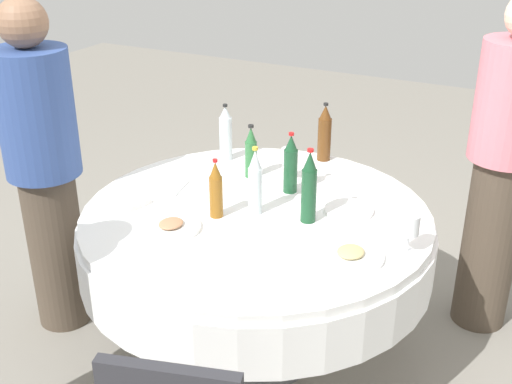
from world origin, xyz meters
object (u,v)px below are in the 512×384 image
at_px(bottle_clear_west, 256,183).
at_px(plate_south, 349,210).
at_px(bottle_amber_rear, 216,190).
at_px(wine_glass_inner, 289,157).
at_px(person_west, 44,167).
at_px(bottle_dark_green_inner, 291,165).
at_px(bottle_green_right, 251,153).
at_px(bottle_dark_green_mid, 309,188).
at_px(bottle_brown_near, 325,134).
at_px(plate_front, 171,227).
at_px(plate_left, 351,255).
at_px(person_mid, 503,165).
at_px(bottle_clear_north, 226,134).
at_px(wine_glass_right, 410,225).
at_px(dining_table, 256,241).

xyz_separation_m(bottle_clear_west, plate_south, (0.19, -0.35, -0.13)).
bearing_deg(bottle_amber_rear, bottle_clear_west, -52.17).
distance_m(bottle_amber_rear, wine_glass_inner, 0.49).
xyz_separation_m(bottle_clear_west, person_west, (-0.20, 0.99, -0.04)).
bearing_deg(bottle_dark_green_inner, bottle_green_right, 73.80).
height_order(bottle_dark_green_mid, person_west, person_west).
height_order(bottle_brown_near, plate_front, bottle_brown_near).
xyz_separation_m(plate_left, person_mid, (0.92, -0.40, 0.09)).
bearing_deg(plate_south, plate_left, -159.34).
xyz_separation_m(bottle_dark_green_mid, bottle_green_right, (0.30, 0.42, -0.03)).
bearing_deg(plate_south, bottle_clear_north, 69.70).
bearing_deg(plate_south, bottle_amber_rear, 120.88).
height_order(wine_glass_right, plate_south, wine_glass_right).
xyz_separation_m(bottle_clear_north, plate_south, (-0.28, -0.76, -0.13)).
bearing_deg(dining_table, bottle_clear_west, -154.87).
distance_m(bottle_clear_west, plate_left, 0.53).
height_order(bottle_green_right, bottle_amber_rear, bottle_green_right).
xyz_separation_m(bottle_clear_west, wine_glass_inner, (0.38, 0.02, -0.02)).
distance_m(bottle_dark_green_inner, wine_glass_inner, 0.13).
distance_m(bottle_clear_north, plate_south, 0.82).
bearing_deg(plate_left, bottle_clear_west, 70.69).
xyz_separation_m(dining_table, bottle_dark_green_mid, (0.02, -0.23, 0.29)).
distance_m(bottle_clear_north, wine_glass_right, 1.18).
relative_size(bottle_amber_rear, plate_front, 1.08).
height_order(bottle_clear_west, bottle_green_right, bottle_clear_west).
bearing_deg(person_mid, plate_front, -87.13).
relative_size(wine_glass_inner, plate_front, 0.66).
distance_m(dining_table, bottle_clear_north, 0.67).
relative_size(plate_front, person_west, 0.15).
bearing_deg(bottle_green_right, bottle_clear_north, 57.30).
distance_m(plate_left, person_mid, 1.01).
xyz_separation_m(bottle_clear_north, bottle_green_right, (-0.14, -0.21, -0.02)).
distance_m(bottle_amber_rear, plate_south, 0.57).
bearing_deg(plate_south, bottle_clear_west, 117.93).
relative_size(dining_table, wine_glass_right, 9.59).
relative_size(bottle_dark_green_inner, plate_south, 1.36).
bearing_deg(wine_glass_inner, bottle_clear_north, 76.94).
bearing_deg(wine_glass_inner, plate_front, 161.71).
xyz_separation_m(bottle_green_right, wine_glass_inner, (0.05, -0.18, -0.01)).
distance_m(bottle_clear_north, plate_left, 1.10).
distance_m(dining_table, plate_front, 0.41).
bearing_deg(dining_table, bottle_dark_green_mid, -83.83).
relative_size(bottle_clear_north, plate_front, 1.21).
relative_size(dining_table, bottle_green_right, 5.85).
bearing_deg(bottle_dark_green_inner, person_west, 114.09).
xyz_separation_m(dining_table, bottle_green_right, (0.32, 0.19, 0.27)).
distance_m(plate_south, plate_front, 0.75).
relative_size(wine_glass_right, person_west, 0.10).
bearing_deg(bottle_amber_rear, person_mid, -50.06).
relative_size(bottle_amber_rear, wine_glass_inner, 1.64).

